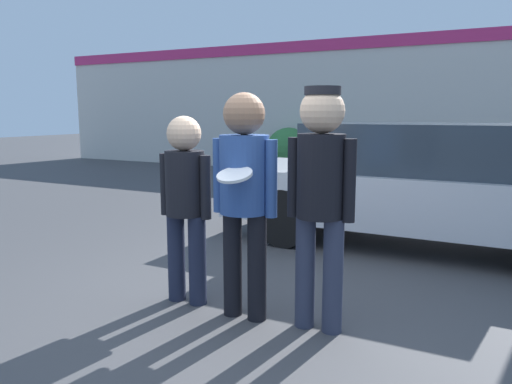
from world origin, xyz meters
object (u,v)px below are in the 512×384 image
(person_middle_with_frisbee, at_px, (244,184))
(parked_car_near, at_px, (418,184))
(person_left, at_px, (185,195))
(person_right, at_px, (321,185))
(shrub, at_px, (288,151))

(person_middle_with_frisbee, height_order, parked_car_near, person_middle_with_frisbee)
(person_left, relative_size, person_middle_with_frisbee, 0.90)
(person_middle_with_frisbee, relative_size, person_right, 0.98)
(person_middle_with_frisbee, xyz_separation_m, person_right, (0.60, 0.06, 0.03))
(person_left, distance_m, person_middle_with_frisbee, 0.62)
(person_middle_with_frisbee, bearing_deg, shrub, 111.76)
(person_left, bearing_deg, parked_car_near, 63.47)
(person_middle_with_frisbee, distance_m, shrub, 9.61)
(shrub, bearing_deg, parked_car_near, -53.93)
(person_left, height_order, shrub, person_left)
(parked_car_near, bearing_deg, person_right, -94.39)
(person_left, bearing_deg, shrub, 108.47)
(person_left, xyz_separation_m, person_middle_with_frisbee, (0.60, -0.06, 0.14))
(person_left, xyz_separation_m, parked_car_near, (1.42, 2.84, -0.17))
(person_left, relative_size, person_right, 0.88)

